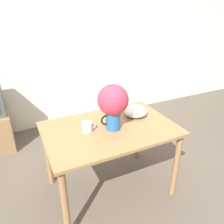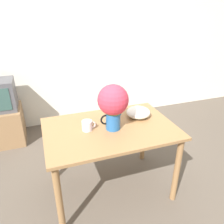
# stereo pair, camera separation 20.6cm
# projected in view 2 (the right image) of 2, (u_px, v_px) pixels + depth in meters

# --- Properties ---
(ground_plane) EXTENTS (12.00, 12.00, 0.00)m
(ground_plane) POSITION_uv_depth(u_px,v_px,m) (126.00, 198.00, 2.37)
(ground_plane) COLOR brown
(wall_back) EXTENTS (8.00, 0.05, 2.60)m
(wall_back) POSITION_uv_depth(u_px,v_px,m) (80.00, 46.00, 3.53)
(wall_back) COLOR silver
(wall_back) RESTS_ON ground_plane
(table) EXTENTS (1.29, 0.86, 0.79)m
(table) POSITION_uv_depth(u_px,v_px,m) (110.00, 137.00, 2.21)
(table) COLOR olive
(table) RESTS_ON ground_plane
(flower_vase) EXTENTS (0.29, 0.29, 0.45)m
(flower_vase) POSITION_uv_depth(u_px,v_px,m) (113.00, 103.00, 2.03)
(flower_vase) COLOR #235B9E
(flower_vase) RESTS_ON table
(coffee_mug) EXTENTS (0.14, 0.10, 0.10)m
(coffee_mug) POSITION_uv_depth(u_px,v_px,m) (87.00, 125.00, 2.10)
(coffee_mug) COLOR silver
(coffee_mug) RESTS_ON table
(white_bowl) EXTENTS (0.26, 0.26, 0.11)m
(white_bowl) POSITION_uv_depth(u_px,v_px,m) (138.00, 112.00, 2.35)
(white_bowl) COLOR silver
(white_bowl) RESTS_ON table
(tv_stand) EXTENTS (0.55, 0.54, 0.54)m
(tv_stand) POSITION_uv_depth(u_px,v_px,m) (4.00, 126.00, 3.27)
(tv_stand) COLOR #8E6B47
(tv_stand) RESTS_ON ground_plane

